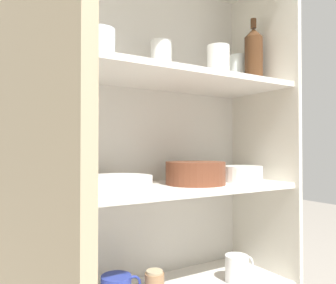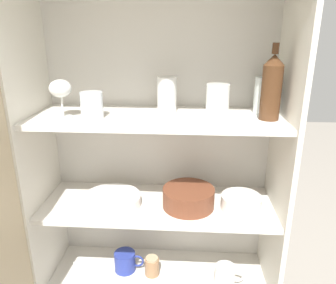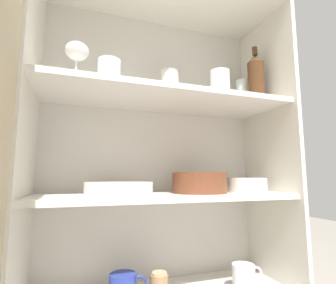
{
  "view_description": "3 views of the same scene",
  "coord_description": "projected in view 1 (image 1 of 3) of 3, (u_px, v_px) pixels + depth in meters",
  "views": [
    {
      "loc": [
        -0.55,
        -0.78,
        0.82
      ],
      "look_at": [
        0.02,
        0.15,
        0.84
      ],
      "focal_mm": 35.0,
      "sensor_mm": 36.0,
      "label": 1
    },
    {
      "loc": [
        0.12,
        -1.03,
        1.39
      ],
      "look_at": [
        0.04,
        0.18,
        0.96
      ],
      "focal_mm": 35.0,
      "sensor_mm": 36.0,
      "label": 2
    },
    {
      "loc": [
        -0.32,
        -0.78,
        0.76
      ],
      "look_at": [
        0.02,
        0.22,
        0.9
      ],
      "focal_mm": 28.0,
      "sensor_mm": 36.0,
      "label": 3
    }
  ],
  "objects": [
    {
      "name": "cupboard_back_panel",
      "position": [
        138.0,
        169.0,
        1.25
      ],
      "size": [
        0.98,
        0.02,
        1.48
      ],
      "primitive_type": "cube",
      "color": "silver",
      "rests_on": "ground_plane"
    },
    {
      "name": "storage_jar",
      "position": [
        154.0,
        284.0,
        1.07
      ],
      "size": [
        0.06,
        0.06,
        0.09
      ],
      "color": "#99704C",
      "rests_on": "shelf_board_lower"
    },
    {
      "name": "shelf_board_upper",
      "position": [
        161.0,
        78.0,
        1.1
      ],
      "size": [
        0.95,
        0.33,
        0.02
      ],
      "primitive_type": "cube",
      "color": "silver"
    },
    {
      "name": "cupboard_side_left",
      "position": [
        0.0,
        180.0,
        0.85
      ],
      "size": [
        0.02,
        0.37,
        1.48
      ],
      "primitive_type": "cube",
      "color": "silver",
      "rests_on": "ground_plane"
    },
    {
      "name": "tumbler_glass_2",
      "position": [
        238.0,
        72.0,
        1.37
      ],
      "size": [
        0.08,
        0.08,
        0.14
      ],
      "color": "white",
      "rests_on": "shelf_board_upper"
    },
    {
      "name": "tumbler_glass_3",
      "position": [
        101.0,
        46.0,
        0.94
      ],
      "size": [
        0.08,
        0.08,
        0.1
      ],
      "color": "white",
      "rests_on": "shelf_board_upper"
    },
    {
      "name": "coffee_mug_primary",
      "position": [
        237.0,
        268.0,
        1.2
      ],
      "size": [
        0.13,
        0.09,
        0.1
      ],
      "color": "white",
      "rests_on": "shelf_board_lower"
    },
    {
      "name": "shelf_board_middle",
      "position": [
        161.0,
        189.0,
        1.1
      ],
      "size": [
        0.95,
        0.33,
        0.02
      ],
      "primitive_type": "cube",
      "color": "silver"
    },
    {
      "name": "cupboard_door",
      "position": [
        28.0,
        204.0,
        0.48
      ],
      "size": [
        0.04,
        0.49,
        1.48
      ],
      "color": "tan",
      "rests_on": "ground_plane"
    },
    {
      "name": "serving_bowl_small",
      "position": [
        241.0,
        173.0,
        1.25
      ],
      "size": [
        0.16,
        0.16,
        0.06
      ],
      "color": "silver",
      "rests_on": "shelf_board_middle"
    },
    {
      "name": "cupboard_side_right",
      "position": [
        262.0,
        168.0,
        1.35
      ],
      "size": [
        0.02,
        0.37,
        1.48
      ],
      "primitive_type": "cube",
      "color": "silver",
      "rests_on": "ground_plane"
    },
    {
      "name": "tumbler_glass_0",
      "position": [
        218.0,
        63.0,
        1.2
      ],
      "size": [
        0.08,
        0.08,
        0.13
      ],
      "color": "white",
      "rests_on": "shelf_board_upper"
    },
    {
      "name": "wine_bottle",
      "position": [
        254.0,
        56.0,
        1.3
      ],
      "size": [
        0.07,
        0.07,
        0.27
      ],
      "color": "#4C2D19",
      "rests_on": "shelf_board_upper"
    },
    {
      "name": "wine_glass_0",
      "position": [
        63.0,
        18.0,
        0.88
      ],
      "size": [
        0.08,
        0.08,
        0.14
      ],
      "color": "white",
      "rests_on": "shelf_board_upper"
    },
    {
      "name": "plate_stack_white",
      "position": [
        114.0,
        183.0,
        0.97
      ],
      "size": [
        0.23,
        0.23,
        0.04
      ],
      "color": "white",
      "rests_on": "shelf_board_middle"
    },
    {
      "name": "tumbler_glass_1",
      "position": [
        161.0,
        60.0,
        1.18
      ],
      "size": [
        0.08,
        0.08,
        0.14
      ],
      "color": "white",
      "rests_on": "shelf_board_upper"
    },
    {
      "name": "mixing_bowl_large",
      "position": [
        195.0,
        172.0,
        1.15
      ],
      "size": [
        0.21,
        0.21,
        0.08
      ],
      "color": "brown",
      "rests_on": "shelf_board_middle"
    }
  ]
}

